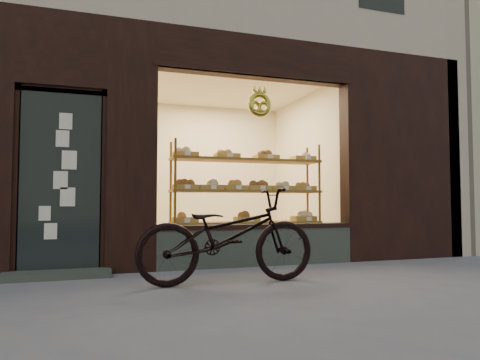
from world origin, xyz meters
name	(u,v)px	position (x,y,z in m)	size (l,w,h in m)	color
ground	(294,304)	(0.00, 0.00, 0.00)	(90.00, 90.00, 0.00)	slate
display_shelf	(247,200)	(0.45, 2.55, 0.88)	(2.20, 0.45, 1.70)	brown
bicycle	(228,236)	(-0.29, 1.02, 0.50)	(0.66, 1.89, 0.99)	black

